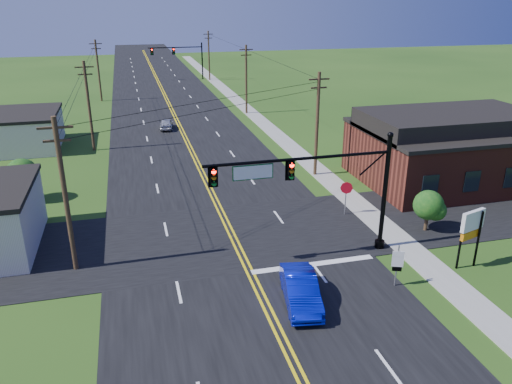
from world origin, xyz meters
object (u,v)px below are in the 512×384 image
object	(u,v)px
signal_mast_far	(179,55)
stop_sign	(346,191)
blue_car	(301,290)
route_sign	(397,263)
signal_mast_main	(316,183)

from	to	relation	value
signal_mast_far	stop_sign	size ratio (longest dim) A/B	4.33
signal_mast_far	blue_car	distance (m)	76.68
route_sign	stop_sign	size ratio (longest dim) A/B	0.98
stop_sign	blue_car	bearing A→B (deg)	-103.24
signal_mast_far	blue_car	world-z (taller)	signal_mast_far
signal_mast_far	stop_sign	bearing A→B (deg)	-86.26
signal_mast_far	stop_sign	xyz separation A→B (m)	(4.36, -66.71, -2.72)
route_sign	signal_mast_far	bearing A→B (deg)	114.63
signal_mast_far	blue_car	xyz separation A→B (m)	(-2.48, -76.55, -3.78)
signal_mast_main	route_sign	distance (m)	6.27
signal_mast_main	route_sign	bearing A→B (deg)	-53.68
signal_mast_main	blue_car	distance (m)	6.50
signal_mast_far	stop_sign	distance (m)	66.91
route_sign	signal_mast_main	bearing A→B (deg)	148.65
signal_mast_main	blue_car	size ratio (longest dim) A/B	2.43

